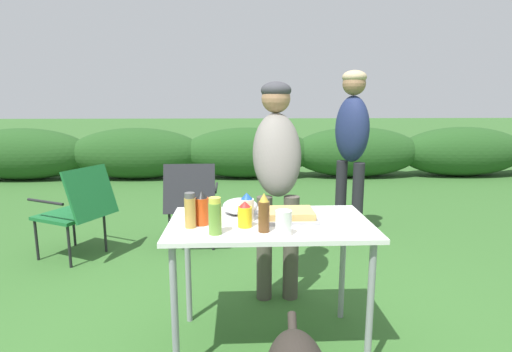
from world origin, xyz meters
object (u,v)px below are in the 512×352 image
Objects in this scene: food_tray at (287,215)px; standing_person_in_olive_jacket at (352,136)px; mustard_bottle at (245,215)px; mayo_bottle at (247,208)px; mixing_bowl at (240,206)px; camp_chair_green_behind_table at (192,200)px; relish_jar at (215,216)px; spice_jar at (190,211)px; plate_stack at (195,214)px; standing_person_in_navy_coat at (277,164)px; folding_table at (270,235)px; beer_bottle at (264,213)px; paper_cup_stack at (283,223)px; hot_sauce_bottle at (202,208)px; camp_chair_near_hedge at (78,207)px.

food_tray is 1.94m from standing_person_in_olive_jacket.
mayo_bottle is at bearing 83.34° from mustard_bottle.
camp_chair_green_behind_table is at bearing 107.70° from mixing_bowl.
relish_jar is 1.00× the size of spice_jar.
plate_stack is 0.14× the size of standing_person_in_navy_coat.
standing_person_in_olive_jacket reaches higher than mustard_bottle.
mustard_bottle is (-0.14, -0.09, 0.14)m from folding_table.
beer_bottle is at bearing -12.77° from spice_jar.
paper_cup_stack is at bearing -77.48° from folding_table.
paper_cup_stack is 0.49m from spice_jar.
hot_sauce_bottle is 0.25m from mayo_bottle.
food_tray is 1.58× the size of mixing_bowl.
standing_person_in_olive_jacket is (1.36, 1.84, 0.22)m from spice_jar.
plate_stack is at bearing 113.66° from relish_jar.
spice_jar is at bearing 167.23° from beer_bottle.
food_tray is 0.48m from hot_sauce_bottle.
spice_jar is at bearing 179.66° from mustard_bottle.
spice_jar reaches higher than folding_table.
standing_person_in_olive_jacket reaches higher than paper_cup_stack.
standing_person_in_olive_jacket is (1.08, 1.84, 0.25)m from mustard_bottle.
mixing_bowl is (-0.26, 0.13, 0.02)m from food_tray.
camp_chair_near_hedge is (-1.42, 1.20, -0.32)m from mixing_bowl.
beer_bottle is 0.24× the size of camp_chair_green_behind_table.
mayo_bottle is at bearing -177.53° from food_tray.
mustard_bottle is 0.17× the size of camp_chair_near_hedge.
mayo_bottle is (0.29, -0.08, 0.06)m from plate_stack.
spice_jar reaches higher than mustard_bottle.
standing_person_in_navy_coat is at bearing 70.46° from mayo_bottle.
mustard_bottle is at bearing -84.77° from mixing_bowl.
standing_person_in_olive_jacket is at bearing 58.45° from mayo_bottle.
beer_bottle is 1.89m from camp_chair_green_behind_table.
mixing_bowl is 0.15m from mayo_bottle.
hot_sauce_bottle is 1.69m from camp_chair_green_behind_table.
relish_jar is (0.08, -0.16, 0.00)m from hot_sauce_bottle.
hot_sauce_bottle reaches higher than camp_chair_green_behind_table.
mayo_bottle reaches higher than plate_stack.
mayo_bottle is at bearing 113.19° from beer_bottle.
plate_stack is 0.16m from hot_sauce_bottle.
mayo_bottle is 2.05m from standing_person_in_olive_jacket.
camp_chair_near_hedge is (-1.17, 1.27, -0.29)m from plate_stack.
standing_person_in_navy_coat is at bearing 54.87° from spice_jar.
plate_stack is 1.07× the size of beer_bottle.
camp_chair_green_behind_table is (-0.62, 1.59, -0.20)m from folding_table.
mayo_bottle reaches higher than mustard_bottle.
folding_table is 1.32× the size of camp_chair_near_hedge.
standing_person_in_olive_jacket is at bearing 53.97° from hot_sauce_bottle.
paper_cup_stack is 0.66× the size of hot_sauce_bottle.
mustard_bottle is at bearing -75.06° from camp_chair_green_behind_table.
camp_chair_green_behind_table is (-0.33, 1.79, -0.36)m from relish_jar.
camp_chair_near_hedge is at bearing -124.35° from standing_person_in_olive_jacket.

